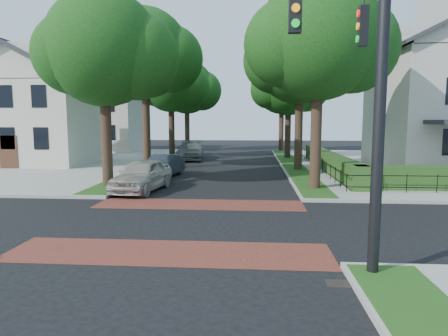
{
  "coord_description": "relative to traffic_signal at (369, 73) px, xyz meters",
  "views": [
    {
      "loc": [
        2.32,
        -13.74,
        3.65
      ],
      "look_at": [
        1.05,
        3.3,
        1.6
      ],
      "focal_mm": 32.0,
      "sensor_mm": 36.0,
      "label": 1
    }
  ],
  "objects": [
    {
      "name": "parked_car_rear",
      "position": [
        -8.49,
        27.55,
        -3.86
      ],
      "size": [
        2.94,
        6.02,
        1.69
      ],
      "primitive_type": "imported",
      "rotation": [
        0.0,
        0.0,
        0.1
      ],
      "color": "slate",
      "rests_on": "ground"
    },
    {
      "name": "traffic_signal",
      "position": [
        0.0,
        0.0,
        0.0
      ],
      "size": [
        2.17,
        2.0,
        8.0
      ],
      "color": "black",
      "rests_on": "sidewalk_se"
    },
    {
      "name": "house_left_near",
      "position": [
        -20.38,
        22.41,
        0.33
      ],
      "size": [
        10.0,
        9.0,
        10.14
      ],
      "color": "beige",
      "rests_on": "sidewalk_nw"
    },
    {
      "name": "tree_left_near",
      "position": [
        -10.28,
        11.64,
        2.56
      ],
      "size": [
        7.5,
        6.45,
        10.2
      ],
      "color": "black",
      "rests_on": "sidewalk_nw"
    },
    {
      "name": "house_left_far",
      "position": [
        -20.38,
        36.41,
        0.33
      ],
      "size": [
        10.0,
        9.0,
        10.14
      ],
      "color": "beige",
      "rests_on": "sidewalk_nw"
    },
    {
      "name": "tree_right_back",
      "position": [
        0.72,
        37.64,
        2.56
      ],
      "size": [
        7.5,
        6.45,
        10.2
      ],
      "color": "black",
      "rests_on": "sidewalk_ne"
    },
    {
      "name": "tree_left_back",
      "position": [
        -10.28,
        37.65,
        2.7
      ],
      "size": [
        7.75,
        6.66,
        10.44
      ],
      "color": "black",
      "rests_on": "sidewalk_nw"
    },
    {
      "name": "hedge_main_road",
      "position": [
        2.81,
        19.41,
        -3.96
      ],
      "size": [
        1.0,
        18.0,
        1.2
      ],
      "primitive_type": "cube",
      "color": "#1F4417",
      "rests_on": "sidewalk_ne"
    },
    {
      "name": "tree_right_near",
      "position": [
        0.72,
        11.65,
        2.92
      ],
      "size": [
        7.75,
        6.67,
        10.66
      ],
      "color": "black",
      "rests_on": "sidewalk_ne"
    },
    {
      "name": "crosswalk_far",
      "position": [
        -4.89,
        7.61,
        -4.7
      ],
      "size": [
        9.0,
        2.2,
        0.01
      ],
      "primitive_type": "cube",
      "color": "maroon",
      "rests_on": "ground"
    },
    {
      "name": "ground",
      "position": [
        -4.89,
        4.41,
        -4.71
      ],
      "size": [
        120.0,
        120.0,
        0.0
      ],
      "primitive_type": "plane",
      "color": "black",
      "rests_on": "ground"
    },
    {
      "name": "grass_strip_ne",
      "position": [
        0.51,
        23.51,
        -4.55
      ],
      "size": [
        1.6,
        29.8,
        0.02
      ],
      "primitive_type": "cube",
      "color": "#1A3F12",
      "rests_on": "sidewalk_ne"
    },
    {
      "name": "crosswalk_near",
      "position": [
        -4.89,
        1.21,
        -4.7
      ],
      "size": [
        9.0,
        2.2,
        0.01
      ],
      "primitive_type": "cube",
      "color": "maroon",
      "rests_on": "ground"
    },
    {
      "name": "fence_main_road",
      "position": [
        2.01,
        19.41,
        -4.11
      ],
      "size": [
        0.06,
        18.0,
        0.9
      ],
      "primitive_type": null,
      "color": "black",
      "rests_on": "sidewalk_ne"
    },
    {
      "name": "grass_strip_nw",
      "position": [
        -10.29,
        23.51,
        -4.55
      ],
      "size": [
        1.6,
        29.8,
        0.02
      ],
      "primitive_type": "cube",
      "color": "#1A3F12",
      "rests_on": "sidewalk_nw"
    },
    {
      "name": "tree_left_mid",
      "position": [
        -10.28,
        19.66,
        3.64
      ],
      "size": [
        8.0,
        6.88,
        11.48
      ],
      "color": "black",
      "rests_on": "sidewalk_nw"
    },
    {
      "name": "tree_right_far",
      "position": [
        0.71,
        28.64,
        2.2
      ],
      "size": [
        7.25,
        6.23,
        9.74
      ],
      "color": "black",
      "rests_on": "sidewalk_ne"
    },
    {
      "name": "storm_drain",
      "position": [
        -0.59,
        -0.59,
        -4.7
      ],
      "size": [
        0.65,
        0.45,
        0.01
      ],
      "primitive_type": "cube",
      "color": "black",
      "rests_on": "ground"
    },
    {
      "name": "sidewalk_nw",
      "position": [
        -24.39,
        23.41,
        -4.63
      ],
      "size": [
        30.0,
        30.0,
        0.15
      ],
      "primitive_type": "cube",
      "color": "gray",
      "rests_on": "ground"
    },
    {
      "name": "tree_left_far",
      "position": [
        -10.29,
        28.63,
        2.41
      ],
      "size": [
        7.0,
        6.02,
        9.86
      ],
      "color": "black",
      "rests_on": "sidewalk_nw"
    },
    {
      "name": "tree_right_mid",
      "position": [
        0.72,
        19.66,
        3.28
      ],
      "size": [
        8.25,
        7.09,
        11.22
      ],
      "color": "black",
      "rests_on": "sidewalk_ne"
    },
    {
      "name": "parked_car_middle",
      "position": [
        -8.39,
        15.93,
        -3.99
      ],
      "size": [
        2.21,
        4.57,
        1.44
      ],
      "primitive_type": "imported",
      "rotation": [
        0.0,
        0.0,
        -0.16
      ],
      "color": "#1F262E",
      "rests_on": "ground"
    },
    {
      "name": "parked_car_front",
      "position": [
        -8.31,
        10.7,
        -3.88
      ],
      "size": [
        2.55,
        5.06,
        1.65
      ],
      "primitive_type": "imported",
      "rotation": [
        0.0,
        0.0,
        -0.13
      ],
      "color": "#B2ACA1",
      "rests_on": "ground"
    }
  ]
}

